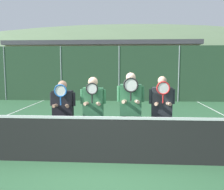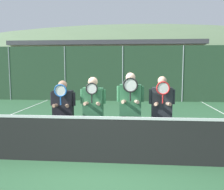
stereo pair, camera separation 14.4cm
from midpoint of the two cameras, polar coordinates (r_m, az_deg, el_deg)
The scene contains 12 objects.
ground_plane at distance 5.43m, azimuth -2.78°, elevation -15.23°, with size 120.00×120.00×0.00m, color #2D5B38.
hill_distant at distance 54.50m, azimuth 3.03°, elevation 4.51°, with size 101.99×56.66×19.83m.
clubhouse_building at distance 22.97m, azimuth -2.23°, elevation 6.78°, with size 16.30×5.50×4.11m.
fence_back at distance 14.38m, azimuth 1.35°, elevation 4.89°, with size 20.37×0.06×3.16m.
tennis_net at distance 5.26m, azimuth -2.81°, elevation -10.06°, with size 12.01×0.09×1.09m.
player_leftmost at distance 5.97m, azimuth -11.84°, elevation -3.30°, with size 0.60×0.34×1.69m.
player_center_left at distance 5.84m, azimuth -5.03°, elevation -2.84°, with size 0.60×0.34×1.77m.
player_center_right at distance 5.66m, azimuth 3.54°, elevation -2.49°, with size 0.62×0.34×1.87m.
player_rightmost at distance 5.79m, azimuth 10.59°, elevation -3.06°, with size 0.58×0.34×1.79m.
car_far_left at distance 18.22m, azimuth -16.85°, elevation 2.78°, with size 4.26×1.92×1.73m.
car_left_of_center at distance 17.16m, azimuth -0.45°, elevation 2.97°, with size 4.40×1.99×1.82m.
car_center at distance 17.51m, azimuth 17.13°, elevation 2.65°, with size 4.57×1.99×1.74m.
Camera 1 is at (0.50, -5.01, 2.02)m, focal length 40.00 mm.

